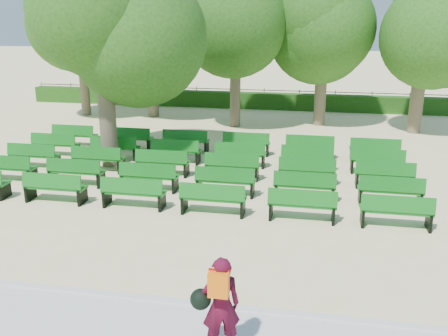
% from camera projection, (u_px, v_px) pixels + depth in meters
% --- Properties ---
extents(ground, '(120.00, 120.00, 0.00)m').
position_uv_depth(ground, '(182.00, 189.00, 15.64)').
color(ground, beige).
extents(paving, '(30.00, 2.20, 0.06)m').
position_uv_depth(paving, '(70.00, 330.00, 8.69)').
color(paving, silver).
rests_on(paving, ground).
extents(curb, '(30.00, 0.12, 0.10)m').
position_uv_depth(curb, '(98.00, 294.00, 9.76)').
color(curb, silver).
rests_on(curb, ground).
extents(hedge, '(26.00, 0.70, 0.90)m').
position_uv_depth(hedge, '(246.00, 100.00, 28.62)').
color(hedge, '#205014').
rests_on(hedge, ground).
extents(fence, '(26.00, 0.10, 1.02)m').
position_uv_depth(fence, '(247.00, 107.00, 29.13)').
color(fence, black).
rests_on(fence, ground).
extents(tree_line, '(21.80, 6.80, 7.04)m').
position_uv_depth(tree_line, '(234.00, 123.00, 25.01)').
color(tree_line, '#295E19').
rests_on(tree_line, ground).
extents(bench_array, '(1.81, 0.57, 1.14)m').
position_uv_depth(bench_array, '(198.00, 174.00, 16.81)').
color(bench_array, '#136D1A').
rests_on(bench_array, ground).
extents(tree_among, '(4.81, 4.81, 6.93)m').
position_uv_depth(tree_among, '(101.00, 30.00, 16.69)').
color(tree_among, brown).
rests_on(tree_among, ground).
extents(person, '(0.84, 0.59, 1.68)m').
position_uv_depth(person, '(219.00, 304.00, 7.84)').
color(person, '#460A1E').
rests_on(person, ground).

